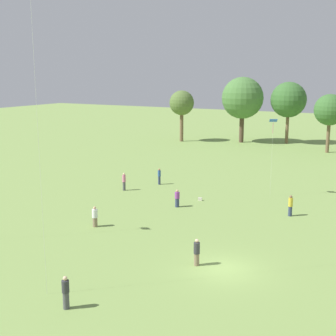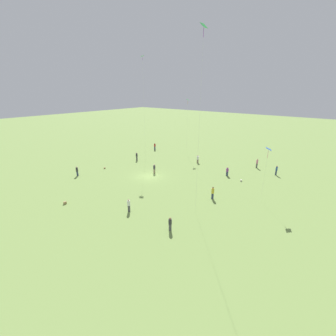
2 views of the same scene
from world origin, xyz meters
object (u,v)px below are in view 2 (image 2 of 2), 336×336
Objects in this scene: person_3 at (198,159)px; person_6 at (276,170)px; person_4 at (170,224)px; kite_2 at (268,151)px; person_0 at (154,169)px; person_2 at (257,163)px; person_9 at (129,205)px; kite_1 at (143,70)px; person_10 at (213,193)px; person_8 at (77,171)px; kite_0 at (203,48)px; picnic_bag_1 at (65,203)px; person_1 at (227,172)px; person_7 at (137,157)px; picnic_bag_0 at (241,180)px; picnic_bag_2 at (105,168)px; kite_3 at (188,104)px; person_5 at (155,147)px.

person_3 is 15.27m from person_6.
person_4 is 15.87m from kite_2.
person_2 is (-15.05, 13.96, 0.07)m from person_0.
kite_1 is (-18.06, -14.41, 17.70)m from person_9.
person_2 is 1.02× the size of person_10.
kite_0 reaches higher than person_8.
person_0 is 20.07m from kite_1.
picnic_bag_1 is (6.89, 8.45, -0.72)m from person_8.
person_1 is (-7.29, 11.18, -0.08)m from person_0.
kite_0 reaches higher than person_7.
picnic_bag_0 is at bearing -52.69° from person_0.
person_2 is 0.09× the size of kite_1.
person_0 is 10.36m from picnic_bag_2.
person_4 is at bearing -116.37° from person_1.
person_6 is 0.99× the size of person_7.
kite_0 is 25.72m from picnic_bag_1.
person_6 is at bearing -117.94° from person_3.
person_8 reaches higher than picnic_bag_1.
person_1 is 23.62m from picnic_bag_2.
kite_3 is (-9.65, 4.50, -6.83)m from kite_1.
person_9 is at bearing 160.92° from kite_2.
picnic_bag_0 is at bearing -50.07° from person_1.
person_1 is 3.95× the size of picnic_bag_1.
person_3 is 4.04× the size of picnic_bag_1.
person_10 is (15.69, -4.61, -0.00)m from person_6.
kite_3 reaches higher than person_10.
picnic_bag_2 is at bearing -30.30° from person_10.
person_8 is at bearing 50.56° from person_9.
person_7 is 4.44× the size of picnic_bag_0.
kite_1 is at bearing 76.31° from person_3.
person_2 is 35.24m from picnic_bag_1.
person_9 is 19.32m from kite_2.
person_4 is at bearing 28.96° from person_8.
person_2 is 11.86m from person_3.
picnic_bag_1 is (31.61, -15.57, -0.77)m from person_2.
kite_2 is 18.90× the size of picnic_bag_0.
person_3 is 13.44m from kite_3.
kite_2 is (4.70, 26.81, -11.31)m from kite_1.
person_2 is 0.24× the size of kite_2.
person_2 reaches higher than person_5.
person_8 is (22.81, -28.12, -0.02)m from person_6.
kite_3 is 23.55m from picnic_bag_2.
kite_1 is (-18.02, -21.08, 17.75)m from person_4.
kite_1 reaches higher than person_2.
person_6 is 0.09× the size of kite_0.
picnic_bag_2 is (19.51, -6.28, -11.60)m from kite_3.
picnic_bag_1 is at bearing 32.38° from picnic_bag_2.
person_1 is 0.21× the size of kite_2.
kite_1 reaches higher than person_4.
person_2 is 1.03× the size of person_7.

